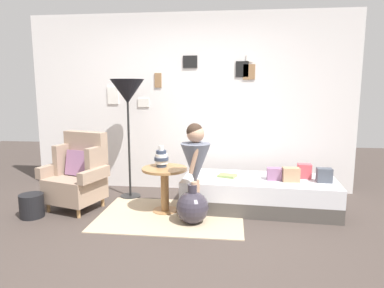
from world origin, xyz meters
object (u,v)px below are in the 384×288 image
daybed (259,194)px  magazine_basket (32,206)px  vase_striped (161,158)px  demijohn_near (192,207)px  floor_lamp (127,95)px  book_on_daybed (227,176)px  armchair (78,174)px  person_child (195,160)px  side_table (165,181)px

daybed → magazine_basket: (-2.71, -0.60, -0.06)m
vase_striped → demijohn_near: (0.43, -0.38, -0.48)m
demijohn_near → floor_lamp: bearing=139.1°
book_on_daybed → demijohn_near: (-0.38, -0.60, -0.23)m
magazine_basket → floor_lamp: bearing=43.2°
daybed → vase_striped: (-1.21, -0.19, 0.47)m
daybed → demijohn_near: 0.97m
armchair → magazine_basket: 0.65m
armchair → daybed: size_ratio=0.50×
daybed → armchair: bearing=-174.6°
daybed → person_child: (-0.75, -0.51, 0.53)m
armchair → vase_striped: size_ratio=3.63×
daybed → person_child: bearing=-145.7°
person_child → magazine_basket: person_child is taller
book_on_daybed → demijohn_near: size_ratio=0.48×
person_child → demijohn_near: bearing=-116.0°
vase_striped → side_table: bearing=-46.8°
book_on_daybed → magazine_basket: 2.41m
armchair → side_table: 1.12m
side_table → magazine_basket: bearing=-166.7°
floor_lamp → person_child: floor_lamp is taller
armchair → book_on_daybed: size_ratio=4.41×
side_table → floor_lamp: bearing=139.1°
book_on_daybed → vase_striped: bearing=-165.4°
floor_lamp → book_on_daybed: 1.72m
person_child → book_on_daybed: (0.35, 0.54, -0.32)m
daybed → book_on_daybed: book_on_daybed is taller
armchair → floor_lamp: bearing=43.7°
vase_striped → magazine_basket: (-1.50, -0.42, -0.53)m
armchair → magazine_basket: armchair is taller
person_child → magazine_basket: 2.05m
book_on_daybed → magazine_basket: size_ratio=0.79×
side_table → demijohn_near: (0.38, -0.33, -0.21)m
daybed → floor_lamp: (-1.77, 0.28, 1.24)m
vase_striped → person_child: 0.57m
daybed → magazine_basket: bearing=-167.4°
book_on_daybed → side_table: bearing=-161.0°
book_on_daybed → demijohn_near: bearing=-122.6°
side_table → person_child: 0.60m
magazine_basket → vase_striped: bearing=15.5°
person_child → armchair: bearing=169.0°
side_table → demijohn_near: side_table is taller
person_child → book_on_daybed: bearing=56.7°
daybed → person_child: person_child is taller
side_table → magazine_basket: 1.61m
armchair → demijohn_near: armchair is taller
side_table → book_on_daybed: bearing=19.0°
armchair → book_on_daybed: 1.90m
daybed → side_table: side_table is taller
daybed → magazine_basket: daybed is taller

